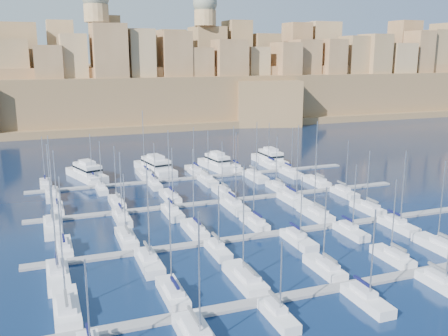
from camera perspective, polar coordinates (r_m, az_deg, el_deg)
name	(u,v)px	position (r m, az deg, el deg)	size (l,w,h in m)	color
ground	(247,215)	(100.14, 2.61, -5.36)	(600.00, 600.00, 0.00)	black
pontoon_near	(344,286)	(72.32, 13.52, -13.00)	(84.00, 2.00, 0.40)	slate
pontoon_mid_near	(273,234)	(89.79, 5.64, -7.47)	(84.00, 2.00, 0.40)	slate
pontoon_mid_far	(229,200)	(108.91, 0.54, -3.72)	(84.00, 2.00, 0.40)	slate
pontoon_far	(198,178)	(128.96, -2.97, -1.10)	(84.00, 2.00, 0.40)	slate
sailboat_0	(66,308)	(66.81, -17.56, -15.01)	(3.08, 10.27, 14.69)	silver
sailboat_1	(173,293)	(67.78, -5.88, -14.02)	(2.64, 8.79, 13.98)	silver
sailboat_2	(245,278)	(71.45, 2.39, -12.45)	(3.09, 10.30, 17.07)	silver
sailboat_3	(325,268)	(76.11, 11.46, -11.10)	(2.58, 8.59, 13.15)	silver
sailboat_4	(393,257)	(82.64, 18.73, -9.57)	(2.48, 8.26, 13.23)	silver
sailboat_5	(440,246)	(89.66, 23.47, -8.17)	(3.00, 10.01, 15.14)	silver
sailboat_8	(278,315)	(62.83, 6.20, -16.39)	(2.25, 7.51, 10.54)	silver
sailboat_9	(367,299)	(68.40, 15.99, -14.24)	(2.53, 8.44, 13.26)	silver
sailboat_10	(442,284)	(75.98, 23.67, -12.04)	(2.48, 8.25, 11.35)	silver
sailboat_12	(64,247)	(86.06, -17.82, -8.60)	(2.49, 8.28, 12.75)	silver
sailboat_13	(127,238)	(87.35, -11.07, -7.88)	(2.75, 9.18, 12.20)	silver
sailboat_14	(195,229)	(89.91, -3.36, -7.02)	(2.77, 9.22, 15.60)	silver
sailboat_15	(255,223)	(93.55, 3.52, -6.24)	(2.61, 8.70, 12.33)	silver
sailboat_16	(316,214)	(99.99, 10.43, -5.14)	(2.98, 9.92, 14.85)	silver
sailboat_17	(368,208)	(106.00, 16.12, -4.42)	(2.65, 8.84, 12.82)	silver
sailboat_18	(58,276)	(75.86, -18.44, -11.59)	(3.04, 10.14, 14.59)	silver
sailboat_19	(149,262)	(77.40, -8.55, -10.53)	(2.87, 9.55, 16.45)	silver
sailboat_20	(218,250)	(81.06, -0.72, -9.31)	(2.30, 7.67, 11.77)	silver
sailboat_21	(298,240)	(86.09, 8.50, -8.09)	(2.69, 8.97, 12.13)	silver
sailboat_22	(351,231)	(91.81, 14.28, -7.00)	(2.45, 8.16, 13.27)	silver
sailboat_23	(398,225)	(97.38, 19.27, -6.17)	(2.66, 8.88, 15.05)	silver
sailboat_24	(57,209)	(106.63, -18.50, -4.48)	(2.32, 7.72, 13.04)	silver
sailboat_25	(117,202)	(108.07, -12.14, -3.86)	(2.65, 8.82, 13.07)	silver
sailboat_26	(170,196)	(110.55, -6.17, -3.24)	(2.87, 9.55, 15.71)	silver
sailboat_27	(223,192)	(113.58, -0.13, -2.74)	(2.56, 8.52, 12.55)	silver
sailboat_28	(277,187)	(118.53, 6.07, -2.15)	(2.36, 7.86, 12.97)	silver
sailboat_29	(316,182)	(124.64, 10.50, -1.53)	(2.95, 9.84, 15.85)	silver
sailboat_30	(53,227)	(96.23, -18.97, -6.36)	(3.15, 10.50, 16.40)	silver
sailboat_31	(122,218)	(97.96, -11.58, -5.58)	(2.65, 8.83, 13.97)	silver
sailboat_32	(172,212)	(99.75, -5.91, -5.04)	(2.70, 8.99, 14.13)	silver
sailboat_33	(235,206)	(103.23, 1.22, -4.34)	(2.97, 9.89, 16.45)	silver
sailboat_34	(295,200)	(108.35, 8.08, -3.62)	(3.32, 11.05, 17.35)	silver
sailboat_35	(344,193)	(116.26, 13.59, -2.74)	(2.50, 8.33, 12.99)	silver
sailboat_36	(45,184)	(128.07, -19.75, -1.71)	(2.46, 8.21, 12.47)	silver
sailboat_37	(93,180)	(128.88, -14.79, -1.28)	(2.64, 8.81, 12.51)	silver
sailboat_38	(145,174)	(131.59, -9.01, -0.69)	(3.17, 10.57, 17.61)	silver
sailboat_39	(195,171)	(134.32, -3.37, -0.30)	(2.87, 9.57, 12.75)	silver
sailboat_40	(234,168)	(137.48, 1.16, 0.02)	(2.55, 8.49, 12.53)	silver
sailboat_41	(269,165)	(141.79, 5.19, 0.37)	(2.60, 8.67, 12.96)	silver
sailboat_42	(52,194)	(117.83, -19.05, -2.88)	(2.82, 9.40, 14.46)	silver
sailboat_43	(102,189)	(119.46, -13.81, -2.34)	(2.21, 7.36, 12.39)	silver
sailboat_44	(155,184)	(121.27, -7.94, -1.86)	(2.30, 7.67, 11.22)	silver
sailboat_45	(207,180)	(123.97, -1.91, -1.40)	(2.76, 9.19, 13.50)	silver
sailboat_46	(255,176)	(128.06, 3.58, -0.95)	(3.05, 10.17, 15.08)	silver
sailboat_47	(290,173)	(133.00, 7.59, -0.52)	(2.73, 9.10, 13.18)	silver
motor_yacht_a	(87,173)	(132.42, -15.40, -0.50)	(9.51, 16.85, 5.25)	silver
motor_yacht_b	(155,166)	(135.81, -7.85, 0.18)	(8.41, 18.44, 5.25)	silver
motor_yacht_c	(217,163)	(138.97, -0.86, 0.59)	(6.47, 15.06, 5.25)	silver
motor_yacht_d	(270,158)	(145.56, 5.27, 1.10)	(4.98, 15.35, 5.25)	silver
fortified_city	(119,90)	(246.05, -11.89, 8.76)	(460.00, 108.95, 59.52)	brown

